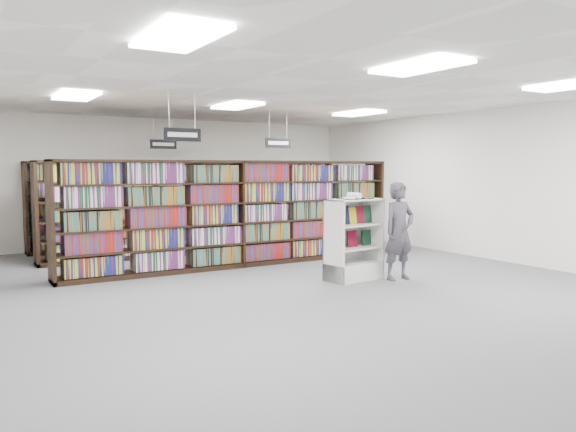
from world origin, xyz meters
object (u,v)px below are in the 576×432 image
endcap_display (352,252)px  shopper (399,231)px  bookshelf_row_near (238,213)px  open_book (355,197)px

endcap_display → shopper: (0.68, -0.45, 0.38)m
bookshelf_row_near → shopper: bearing=-56.2°
bookshelf_row_near → shopper: 3.25m
bookshelf_row_near → endcap_display: bookshelf_row_near is taller
endcap_display → open_book: bearing=-116.2°
endcap_display → open_book: 0.98m
open_book → shopper: size_ratio=0.35×
bookshelf_row_near → open_book: 2.62m
open_book → shopper: 0.99m
bookshelf_row_near → endcap_display: 2.59m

